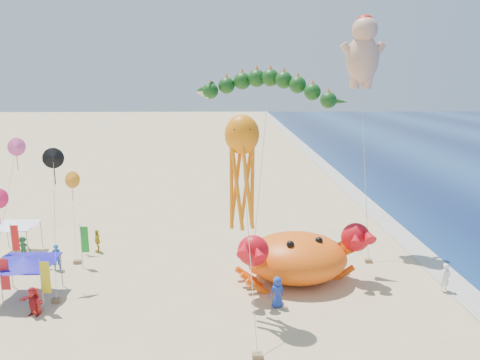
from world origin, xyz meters
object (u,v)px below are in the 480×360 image
object	(u,v)px
octopus_kite	(242,163)
dragon_kite	(265,92)
crab_inflatable	(297,256)
canopy_blue	(24,260)
cherub_kite	(363,50)
canopy_white	(15,223)

from	to	relation	value
octopus_kite	dragon_kite	bearing A→B (deg)	77.50
crab_inflatable	canopy_blue	xyz separation A→B (m)	(-16.79, -1.95, 0.69)
dragon_kite	canopy_blue	xyz separation A→B (m)	(-14.98, -6.42, -9.77)
octopus_kite	canopy_blue	distance (m)	14.65
crab_inflatable	canopy_blue	distance (m)	16.92
cherub_kite	dragon_kite	bearing A→B (deg)	-160.06
canopy_blue	octopus_kite	bearing A→B (deg)	-9.27
dragon_kite	canopy_white	world-z (taller)	dragon_kite
cherub_kite	octopus_kite	bearing A→B (deg)	-129.82
canopy_white	octopus_kite	bearing A→B (deg)	-29.67
canopy_blue	canopy_white	bearing A→B (deg)	116.88
dragon_kite	cherub_kite	bearing A→B (deg)	19.94
canopy_blue	canopy_white	distance (m)	8.38
dragon_kite	octopus_kite	distance (m)	9.45
octopus_kite	canopy_blue	xyz separation A→B (m)	(-13.08, 2.13, -6.24)
dragon_kite	cherub_kite	distance (m)	8.52
dragon_kite	canopy_white	size ratio (longest dim) A/B	4.19
crab_inflatable	octopus_kite	world-z (taller)	octopus_kite
canopy_blue	canopy_white	size ratio (longest dim) A/B	1.17
dragon_kite	cherub_kite	xyz separation A→B (m)	(7.51, 2.72, 2.98)
canopy_white	cherub_kite	bearing A→B (deg)	3.63
octopus_kite	canopy_white	bearing A→B (deg)	150.33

